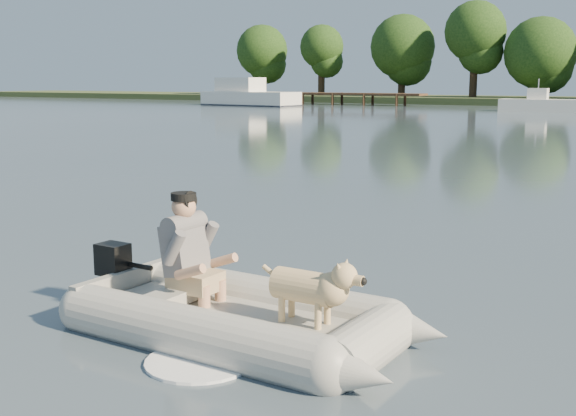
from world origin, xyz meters
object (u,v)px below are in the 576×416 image
Objects in this scene: dock at (327,99)px; man at (186,245)px; dog at (305,292)px; cabin_cruiser at (250,92)px; motorboat at (541,96)px; dinghy at (242,275)px.

man is at bearing -63.18° from dock.
dog is 0.10× the size of cabin_cruiser.
motorboat is (-6.91, 46.89, 0.35)m from man.
dog is (1.26, -0.02, -0.24)m from man.
cabin_cruiser is (-31.68, 45.96, 0.70)m from dog.
motorboat is (-8.17, 46.92, 0.59)m from dog.
dinghy is at bearing -83.86° from motorboat.
cabin_cruiser reaches higher than dinghy.
dock is at bearing 117.96° from man.
cabin_cruiser is at bearing 179.31° from motorboat.
man is at bearing 175.76° from dinghy.
dinghy is 0.46× the size of cabin_cruiser.
dock is 3.23× the size of motorboat.
man is 0.11× the size of cabin_cruiser.
dinghy is 4.14× the size of man.
dock is 4.32× the size of dinghy.
man is 47.40m from motorboat.
man is 1.28m from dog.
man is (-0.65, 0.06, 0.18)m from dinghy.
dock is at bearing 119.04° from dog.
dog is at bearing -83.14° from motorboat.
dinghy is (27.08, -52.32, 0.03)m from dock.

